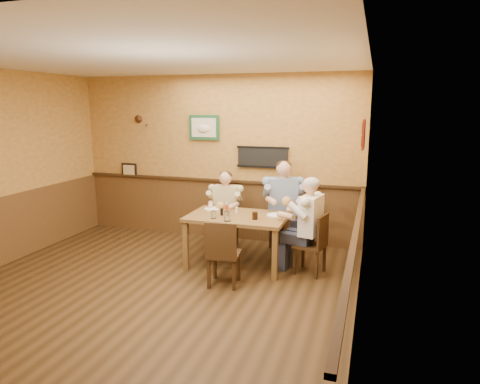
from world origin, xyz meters
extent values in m
plane|color=#32210F|center=(0.00, 0.00, 0.00)|extent=(5.00, 5.00, 0.00)
cube|color=silver|center=(0.00, 0.00, 2.80)|extent=(5.00, 5.00, 0.02)
cube|color=#C79345|center=(0.00, 2.50, 1.40)|extent=(5.00, 0.02, 2.80)
cube|color=#C79345|center=(2.50, 0.00, 1.40)|extent=(0.02, 5.00, 2.80)
cube|color=brown|center=(0.00, 2.48, 0.50)|extent=(5.00, 0.02, 1.00)
cube|color=brown|center=(2.48, 0.00, 0.50)|extent=(0.02, 5.00, 1.00)
cube|color=black|center=(0.83, 2.46, 1.45)|extent=(0.88, 0.03, 0.34)
cube|color=#1B512D|center=(-0.20, 2.46, 1.92)|extent=(0.54, 0.03, 0.42)
cube|color=black|center=(-1.70, 2.46, 1.12)|extent=(0.30, 0.03, 0.26)
cube|color=maroon|center=(2.46, 1.05, 1.95)|extent=(0.03, 0.48, 0.36)
cube|color=brown|center=(0.78, 1.28, 0.72)|extent=(1.40, 0.90, 0.05)
cube|color=brown|center=(0.14, 0.89, 0.35)|extent=(0.07, 0.07, 0.70)
cube|color=brown|center=(1.42, 0.89, 0.35)|extent=(0.07, 0.07, 0.70)
cube|color=brown|center=(0.14, 1.67, 0.35)|extent=(0.07, 0.07, 0.70)
cube|color=brown|center=(1.42, 1.67, 0.35)|extent=(0.07, 0.07, 0.70)
cylinder|color=silver|center=(0.52, 1.00, 0.80)|extent=(0.08, 0.08, 0.11)
cylinder|color=white|center=(0.75, 0.93, 0.82)|extent=(0.10, 0.10, 0.13)
cylinder|color=black|center=(1.08, 1.13, 0.80)|extent=(0.10, 0.10, 0.10)
cylinder|color=red|center=(0.64, 1.23, 0.83)|extent=(0.05, 0.05, 0.17)
cylinder|color=white|center=(0.73, 1.39, 0.79)|extent=(0.04, 0.04, 0.09)
cylinder|color=black|center=(0.57, 1.20, 0.80)|extent=(0.04, 0.04, 0.10)
cylinder|color=white|center=(0.31, 1.49, 0.76)|extent=(0.30, 0.30, 0.02)
cylinder|color=white|center=(1.31, 1.41, 0.76)|extent=(0.34, 0.34, 0.02)
camera|label=1|loc=(2.61, -4.35, 2.28)|focal=32.00mm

